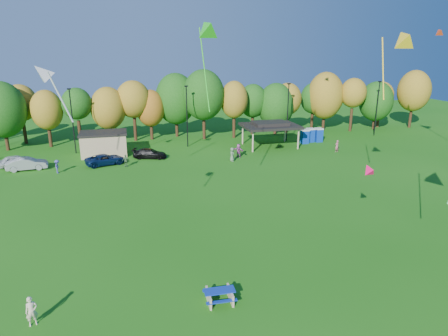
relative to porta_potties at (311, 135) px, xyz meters
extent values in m
plane|color=#19600F|center=(-21.31, -38.01, -1.10)|extent=(160.00, 160.00, 0.00)
cylinder|color=black|center=(-45.07, 6.19, 0.68)|extent=(0.50, 0.50, 3.56)
ellipsoid|color=#144C0F|center=(-45.07, 6.19, 4.84)|extent=(6.62, 6.62, 8.00)
cylinder|color=black|center=(-43.44, 10.24, 0.80)|extent=(0.50, 0.50, 3.79)
ellipsoid|color=olive|center=(-43.44, 10.24, 5.22)|extent=(4.94, 4.94, 5.58)
cylinder|color=black|center=(-39.33, 7.00, 0.57)|extent=(0.50, 0.50, 3.34)
ellipsoid|color=olive|center=(-39.33, 7.00, 4.47)|extent=(4.61, 4.61, 5.88)
cylinder|color=black|center=(-35.04, 6.84, 0.81)|extent=(0.50, 0.50, 3.82)
ellipsoid|color=#144C0F|center=(-35.04, 6.84, 5.26)|extent=(4.43, 4.43, 4.73)
cylinder|color=black|center=(-30.61, 7.49, 0.53)|extent=(0.50, 0.50, 3.25)
ellipsoid|color=olive|center=(-30.61, 7.49, 4.32)|extent=(5.33, 5.33, 6.53)
cylinder|color=black|center=(-26.76, 8.06, 0.88)|extent=(0.50, 0.50, 3.96)
ellipsoid|color=olive|center=(-26.76, 8.06, 5.51)|extent=(5.31, 5.31, 5.82)
cylinder|color=black|center=(-24.16, 8.33, 0.43)|extent=(0.50, 0.50, 3.05)
ellipsoid|color=#995914|center=(-24.16, 8.33, 3.98)|extent=(4.54, 4.54, 5.87)
cylinder|color=black|center=(-19.89, 9.52, 0.79)|extent=(0.50, 0.50, 3.77)
ellipsoid|color=#144C0F|center=(-19.89, 9.52, 5.19)|extent=(6.69, 6.69, 8.35)
cylinder|color=black|center=(-15.85, 6.53, 1.04)|extent=(0.50, 0.50, 4.28)
ellipsoid|color=#144C0F|center=(-15.85, 6.53, 6.04)|extent=(6.64, 6.64, 8.01)
cylinder|color=black|center=(-10.90, 6.20, 0.78)|extent=(0.50, 0.50, 3.76)
ellipsoid|color=olive|center=(-10.90, 6.20, 5.17)|extent=(4.49, 4.49, 6.02)
cylinder|color=black|center=(-7.03, 8.24, 0.62)|extent=(0.50, 0.50, 3.43)
ellipsoid|color=#144C0F|center=(-7.03, 8.24, 4.62)|extent=(4.77, 4.77, 5.63)
cylinder|color=black|center=(-3.20, 7.39, 0.38)|extent=(0.50, 0.50, 2.95)
ellipsoid|color=#144C0F|center=(-3.20, 7.39, 3.83)|extent=(6.14, 6.14, 7.54)
cylinder|color=black|center=(-0.93, 7.85, 0.66)|extent=(0.50, 0.50, 3.52)
ellipsoid|color=olive|center=(-0.93, 7.85, 4.77)|extent=(4.78, 4.78, 5.53)
cylinder|color=black|center=(4.75, 9.51, 0.60)|extent=(0.50, 0.50, 3.39)
ellipsoid|color=#144C0F|center=(4.75, 9.51, 4.55)|extent=(4.54, 4.54, 5.46)
cylinder|color=black|center=(6.39, 8.22, 0.76)|extent=(0.50, 0.50, 3.72)
ellipsoid|color=olive|center=(6.39, 8.22, 5.10)|extent=(6.32, 6.32, 8.24)
cylinder|color=black|center=(10.68, 6.26, 0.93)|extent=(0.50, 0.50, 4.06)
ellipsoid|color=olive|center=(10.68, 6.26, 5.67)|extent=(4.50, 4.50, 5.13)
cylinder|color=black|center=(15.76, 6.80, 0.43)|extent=(0.50, 0.50, 3.05)
ellipsoid|color=#144C0F|center=(15.76, 6.80, 3.99)|extent=(5.97, 5.97, 7.05)
cylinder|color=black|center=(17.67, 8.34, 0.68)|extent=(0.50, 0.50, 3.55)
ellipsoid|color=olive|center=(17.67, 8.34, 4.83)|extent=(4.60, 4.60, 4.99)
cylinder|color=black|center=(23.19, 6.50, 0.94)|extent=(0.50, 0.50, 4.07)
ellipsoid|color=olive|center=(23.19, 6.50, 5.68)|extent=(5.83, 5.83, 7.42)
cylinder|color=black|center=(-35.31, 1.99, 3.40)|extent=(0.16, 0.16, 9.00)
cube|color=black|center=(-35.31, 1.99, 7.90)|extent=(0.50, 0.25, 0.18)
cylinder|color=black|center=(-19.31, 1.99, 3.40)|extent=(0.16, 0.16, 9.00)
cube|color=black|center=(-19.31, 1.99, 7.90)|extent=(0.50, 0.25, 0.18)
cylinder|color=black|center=(-3.31, 1.99, 3.40)|extent=(0.16, 0.16, 9.00)
cube|color=black|center=(-3.31, 1.99, 7.90)|extent=(0.50, 0.25, 0.18)
cylinder|color=black|center=(12.69, 1.99, 3.40)|extent=(0.16, 0.16, 9.00)
cube|color=black|center=(12.69, 1.99, 7.90)|extent=(0.50, 0.25, 0.18)
cube|color=tan|center=(-31.31, -0.01, 0.40)|extent=(6.00, 4.00, 3.00)
cube|color=black|center=(-31.31, -0.01, 2.03)|extent=(6.30, 4.30, 0.25)
cylinder|color=tan|center=(-10.81, -3.51, 0.40)|extent=(0.24, 0.24, 3.00)
cylinder|color=tan|center=(-3.81, -3.51, 0.40)|extent=(0.24, 0.24, 3.00)
cylinder|color=tan|center=(-10.81, 1.49, 0.40)|extent=(0.24, 0.24, 3.00)
cylinder|color=tan|center=(-3.81, 1.49, 0.40)|extent=(0.24, 0.24, 3.00)
cube|color=black|center=(-7.31, -1.01, 2.05)|extent=(8.20, 6.20, 0.35)
cube|color=black|center=(-7.31, -1.01, 2.45)|extent=(5.00, 3.50, 0.45)
cube|color=#0C37A4|center=(-1.30, -0.39, -0.10)|extent=(1.10, 1.10, 2.00)
cube|color=silver|center=(-1.30, -0.39, 0.99)|extent=(1.15, 1.15, 0.18)
cube|color=#0C37A4|center=(0.00, 0.29, -0.10)|extent=(1.10, 1.10, 2.00)
cube|color=silver|center=(0.00, 0.29, 0.99)|extent=(1.15, 1.15, 0.18)
cube|color=#0C37A4|center=(1.30, 0.10, -0.10)|extent=(1.10, 1.10, 2.00)
cube|color=silver|center=(1.30, 0.10, 0.99)|extent=(1.15, 1.15, 0.18)
cube|color=tan|center=(-24.36, -36.45, -0.73)|extent=(0.16, 1.47, 0.73)
cube|color=tan|center=(-23.05, -36.49, -0.73)|extent=(0.16, 1.47, 0.73)
cube|color=#112F9A|center=(-23.70, -36.47, -0.34)|extent=(1.84, 0.80, 0.06)
cube|color=#112F9A|center=(-23.72, -37.10, -0.65)|extent=(1.82, 0.30, 0.05)
cube|color=#112F9A|center=(-23.69, -35.85, -0.65)|extent=(1.82, 0.30, 0.05)
imported|color=beige|center=(-33.98, -35.97, -0.24)|extent=(0.72, 0.59, 1.71)
imported|color=silver|center=(-41.85, -3.13, -0.36)|extent=(4.61, 2.82, 1.47)
imported|color=#9A9B9F|center=(-40.27, -4.97, -0.33)|extent=(4.83, 2.11, 1.55)
imported|color=#0C2049|center=(-31.07, -5.02, -0.41)|extent=(5.39, 3.66, 1.37)
imported|color=black|center=(-25.34, -3.28, -0.44)|extent=(4.83, 3.03, 1.31)
imported|color=#5C7C55|center=(-14.97, -7.50, -0.17)|extent=(0.81, 1.03, 1.85)
imported|color=#AA4695|center=(-13.56, -5.67, -0.17)|extent=(1.53, 1.68, 1.86)
imported|color=#BE596E|center=(0.86, -6.45, -0.24)|extent=(0.71, 0.56, 1.71)
imported|color=#4C7548|center=(-28.52, -6.66, -0.32)|extent=(0.99, 0.63, 1.56)
imported|color=#484496|center=(-36.49, -7.28, -0.28)|extent=(0.63, 1.06, 1.63)
cone|color=#FE0E5D|center=(-11.59, -32.17, 4.94)|extent=(0.91, 1.18, 1.14)
cone|color=yellow|center=(-8.13, -29.66, 13.98)|extent=(2.08, 2.44, 2.14)
cylinder|color=yellow|center=(-8.51, -28.21, 11.73)|extent=(0.55, 1.77, 4.73)
cone|color=green|center=(-22.00, -25.56, 14.73)|extent=(1.87, 2.32, 2.20)
cylinder|color=green|center=(-21.77, -23.47, 11.58)|extent=(0.37, 2.48, 6.61)
cone|color=red|center=(8.92, -13.72, 15.12)|extent=(1.41, 1.59, 1.34)
cone|color=silver|center=(-32.59, -32.29, 12.03)|extent=(1.61, 1.36, 1.38)
cylinder|color=silver|center=(-31.73, -32.52, 10.68)|extent=(1.11, 0.39, 2.85)
camera|label=1|loc=(-28.44, -56.19, 13.36)|focal=32.00mm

